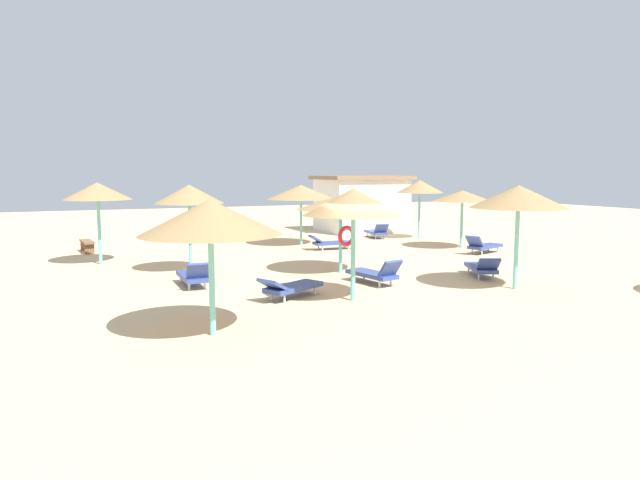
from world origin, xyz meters
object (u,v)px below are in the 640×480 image
(parasol_2, at_px, (341,203))
(lounger_2, at_px, (375,273))
(parasol_3, at_px, (189,195))
(lounger_3, at_px, (193,275))
(parasol_1, at_px, (420,187))
(parasol_4, at_px, (519,197))
(parasol_5, at_px, (353,202))
(parasol_7, at_px, (462,196))
(bench_0, at_px, (87,244))
(parked_car, at_px, (352,214))
(parasol_0, at_px, (301,192))
(lounger_5, at_px, (290,287))
(lounger_4, at_px, (482,267))
(beach_cabana, at_px, (361,203))
(lounger_0, at_px, (330,242))
(parasol_9, at_px, (210,218))
(lounger_1, at_px, (376,232))
(lounger_7, at_px, (483,246))
(parasol_8, at_px, (97,191))

(parasol_2, height_order, lounger_2, parasol_2)
(parasol_3, height_order, lounger_3, parasol_3)
(parasol_1, relative_size, lounger_3, 1.57)
(parasol_4, bearing_deg, parasol_5, 173.64)
(parasol_2, relative_size, parasol_7, 1.10)
(parasol_4, relative_size, bench_0, 1.89)
(parasol_3, bearing_deg, parked_car, 43.68)
(parked_car, bearing_deg, parasol_7, -88.04)
(parasol_0, height_order, lounger_5, parasol_0)
(parasol_3, height_order, lounger_4, parasol_3)
(parasol_4, height_order, beach_cabana, beach_cabana)
(lounger_4, distance_m, parked_car, 15.83)
(beach_cabana, bearing_deg, bench_0, -168.28)
(lounger_4, distance_m, lounger_5, 6.53)
(lounger_0, bearing_deg, parasol_7, -20.05)
(lounger_0, distance_m, lounger_2, 7.51)
(lounger_0, bearing_deg, parasol_4, -81.59)
(parasol_9, relative_size, lounger_4, 1.42)
(lounger_1, height_order, lounger_5, lounger_1)
(parasol_2, height_order, parasol_9, parasol_9)
(parasol_5, height_order, beach_cabana, beach_cabana)
(parasol_1, xyz_separation_m, lounger_1, (-1.86, 0.98, -2.25))
(parasol_3, xyz_separation_m, parasol_9, (-0.94, -7.30, -0.18))
(lounger_2, relative_size, lounger_7, 0.98)
(parasol_8, xyz_separation_m, lounger_0, (9.14, 0.18, -2.29))
(bench_0, bearing_deg, parked_car, 17.57)
(lounger_1, distance_m, lounger_5, 13.91)
(parasol_2, bearing_deg, parasol_4, -51.64)
(parasol_8, bearing_deg, lounger_1, 13.12)
(parasol_7, relative_size, lounger_3, 1.40)
(parasol_3, bearing_deg, lounger_7, -1.87)
(parasol_9, bearing_deg, parasol_5, 21.92)
(parasol_0, height_order, lounger_3, parasol_0)
(lounger_1, distance_m, lounger_7, 6.54)
(lounger_3, relative_size, bench_0, 1.21)
(parasol_0, bearing_deg, lounger_4, -76.63)
(parasol_3, xyz_separation_m, parasol_8, (-2.65, 2.99, 0.04))
(parasol_3, distance_m, lounger_5, 5.58)
(parasol_8, bearing_deg, parasol_0, 13.66)
(parasol_0, relative_size, lounger_1, 1.61)
(parasol_7, bearing_deg, parasol_0, 147.05)
(parasol_0, height_order, lounger_4, parasol_0)
(parasol_5, bearing_deg, lounger_0, 68.69)
(bench_0, bearing_deg, parasol_8, -83.54)
(parasol_4, bearing_deg, parasol_0, 99.97)
(parasol_5, bearing_deg, lounger_5, 148.12)
(parasol_0, distance_m, lounger_1, 4.99)
(parasol_2, height_order, lounger_3, parasol_2)
(parasol_5, height_order, parasol_7, parasol_5)
(lounger_1, distance_m, lounger_4, 10.74)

